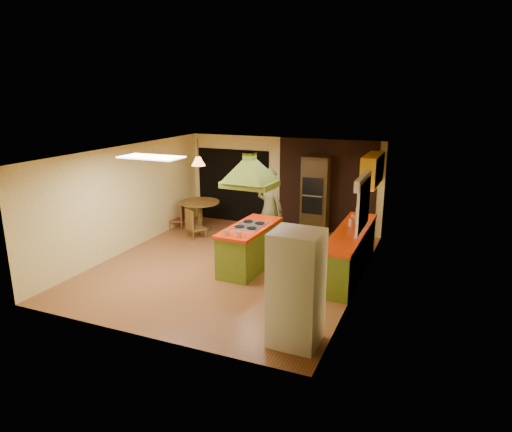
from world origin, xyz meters
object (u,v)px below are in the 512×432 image
at_px(dining_table, 200,210).
at_px(man, 270,209).
at_px(kitchen_island, 250,247).
at_px(wall_oven, 315,196).
at_px(canister_large, 359,212).
at_px(refrigerator, 296,288).

bearing_deg(dining_table, man, -17.62).
bearing_deg(kitchen_island, wall_oven, 80.64).
height_order(kitchen_island, canister_large, canister_large).
height_order(kitchen_island, wall_oven, wall_oven).
bearing_deg(man, kitchen_island, 110.65).
height_order(refrigerator, canister_large, refrigerator).
relative_size(wall_oven, canister_large, 9.73).
xyz_separation_m(man, refrigerator, (1.89, -3.81, -0.10)).
xyz_separation_m(kitchen_island, canister_large, (1.98, 1.73, 0.55)).
distance_m(refrigerator, wall_oven, 5.57).
bearing_deg(dining_table, wall_oven, 16.48).
xyz_separation_m(kitchen_island, refrigerator, (1.84, -2.51, 0.41)).
xyz_separation_m(dining_table, canister_large, (4.36, -0.31, 0.46)).
height_order(wall_oven, canister_large, wall_oven).
height_order(wall_oven, dining_table, wall_oven).
distance_m(wall_oven, canister_large, 1.82).
bearing_deg(kitchen_island, dining_table, 141.87).
distance_m(dining_table, canister_large, 4.39).
relative_size(kitchen_island, dining_table, 1.79).
distance_m(kitchen_island, refrigerator, 3.14).
bearing_deg(kitchen_island, man, 94.64).
bearing_deg(man, dining_table, 0.82).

